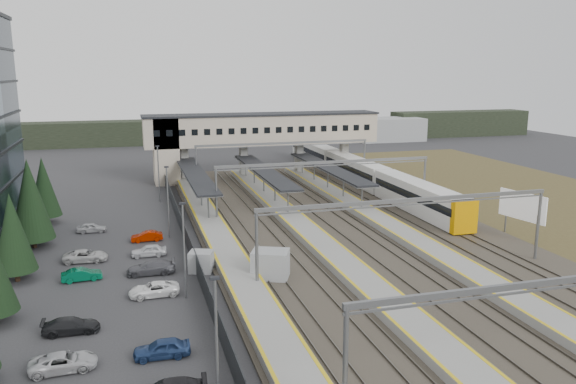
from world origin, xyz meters
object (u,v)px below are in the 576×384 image
object	(u,v)px
relay_cabin_near	(270,265)
billboard	(522,208)
footbridge	(247,133)
relay_cabin_far	(201,262)
train	(356,171)

from	to	relation	value
relay_cabin_near	billboard	distance (m)	30.20
footbridge	relay_cabin_far	bearing A→B (deg)	-107.23
footbridge	billboard	xyz separation A→B (m)	(21.78, -43.25, -4.39)
relay_cabin_far	footbridge	bearing A→B (deg)	72.77
relay_cabin_near	relay_cabin_far	xyz separation A→B (m)	(-5.68, 3.74, -0.37)
relay_cabin_near	train	bearing A→B (deg)	57.68
relay_cabin_near	billboard	bearing A→B (deg)	8.69
relay_cabin_near	train	size ratio (longest dim) A/B	0.06
relay_cabin_far	billboard	bearing A→B (deg)	1.32
footbridge	train	xyz separation A→B (m)	(16.30, -9.41, -5.75)
train	footbridge	bearing A→B (deg)	150.00
relay_cabin_far	train	bearing A→B (deg)	49.15
relay_cabin_far	train	xyz separation A→B (m)	(29.97, 34.65, 1.21)
train	billboard	world-z (taller)	billboard
relay_cabin_far	footbridge	world-z (taller)	footbridge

